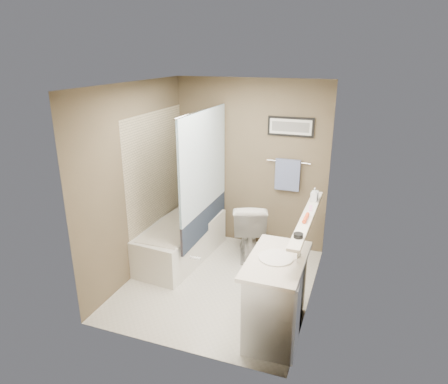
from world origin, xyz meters
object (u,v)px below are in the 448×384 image
(vanity, at_px, (276,298))
(glass_jar, at_px, (315,195))
(soap_bottle, at_px, (314,195))
(bathtub, at_px, (180,241))
(candle_bowl_near, at_px, (298,235))
(hair_brush_front, at_px, (306,218))
(toilet, at_px, (249,228))

(vanity, xyz_separation_m, glass_jar, (0.19, 1.03, 0.77))
(soap_bottle, bearing_deg, bathtub, 176.12)
(candle_bowl_near, distance_m, glass_jar, 1.07)
(soap_bottle, bearing_deg, candle_bowl_near, -90.00)
(bathtub, height_order, hair_brush_front, hair_brush_front)
(candle_bowl_near, xyz_separation_m, soap_bottle, (0.00, 1.00, 0.06))
(glass_jar, bearing_deg, candle_bowl_near, -90.00)
(bathtub, relative_size, hair_brush_front, 6.82)
(toilet, distance_m, glass_jar, 1.28)
(candle_bowl_near, height_order, glass_jar, glass_jar)
(candle_bowl_near, bearing_deg, soap_bottle, 90.00)
(toilet, distance_m, hair_brush_front, 1.61)
(hair_brush_front, distance_m, glass_jar, 0.64)
(bathtub, xyz_separation_m, hair_brush_front, (1.79, -0.69, 0.89))
(vanity, height_order, hair_brush_front, hair_brush_front)
(toilet, height_order, hair_brush_front, hair_brush_front)
(toilet, bearing_deg, vanity, 97.20)
(candle_bowl_near, bearing_deg, toilet, 120.83)
(vanity, relative_size, glass_jar, 9.00)
(bathtub, xyz_separation_m, candle_bowl_near, (1.79, -1.12, 0.89))
(candle_bowl_near, bearing_deg, bathtub, 147.93)
(toilet, bearing_deg, candle_bowl_near, 101.99)
(vanity, bearing_deg, hair_brush_front, 61.56)
(vanity, xyz_separation_m, soap_bottle, (0.19, 0.96, 0.80))
(toilet, bearing_deg, bathtub, 6.86)
(candle_bowl_near, distance_m, soap_bottle, 1.00)
(candle_bowl_near, bearing_deg, vanity, 168.23)
(toilet, bearing_deg, soap_bottle, 130.72)
(vanity, bearing_deg, candle_bowl_near, -15.01)
(candle_bowl_near, distance_m, hair_brush_front, 0.43)
(bathtub, distance_m, glass_jar, 2.01)
(candle_bowl_near, xyz_separation_m, hair_brush_front, (0.00, 0.43, 0.00))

